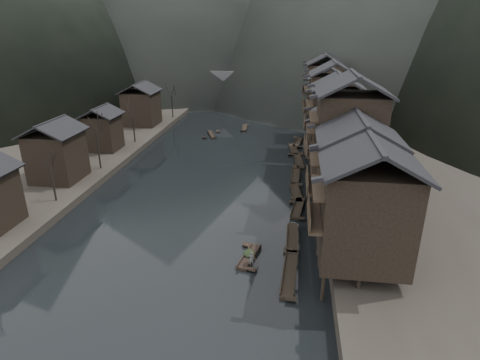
# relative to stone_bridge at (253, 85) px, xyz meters

# --- Properties ---
(water) EXTENTS (300.00, 300.00, 0.00)m
(water) POSITION_rel_stone_bridge_xyz_m (0.00, -72.00, -5.11)
(water) COLOR black
(water) RESTS_ON ground
(right_bank) EXTENTS (40.00, 200.00, 1.80)m
(right_bank) POSITION_rel_stone_bridge_xyz_m (35.00, -32.00, -4.21)
(right_bank) COLOR #2D2823
(right_bank) RESTS_ON ground
(left_bank) EXTENTS (40.00, 200.00, 1.20)m
(left_bank) POSITION_rel_stone_bridge_xyz_m (-35.00, -32.00, -4.51)
(left_bank) COLOR #2D2823
(left_bank) RESTS_ON ground
(stilt_houses) EXTENTS (9.00, 67.60, 16.59)m
(stilt_houses) POSITION_rel_stone_bridge_xyz_m (17.28, -52.36, 3.91)
(stilt_houses) COLOR black
(stilt_houses) RESTS_ON ground
(left_houses) EXTENTS (8.10, 53.20, 8.73)m
(left_houses) POSITION_rel_stone_bridge_xyz_m (-20.50, -51.88, 0.55)
(left_houses) COLOR black
(left_houses) RESTS_ON left_bank
(bare_trees) EXTENTS (3.88, 63.12, 7.76)m
(bare_trees) POSITION_rel_stone_bridge_xyz_m (-17.00, -52.51, 1.26)
(bare_trees) COLOR black
(bare_trees) RESTS_ON left_bank
(moored_sampans) EXTENTS (2.77, 49.74, 0.47)m
(moored_sampans) POSITION_rel_stone_bridge_xyz_m (11.89, -57.33, -4.91)
(moored_sampans) COLOR black
(moored_sampans) RESTS_ON water
(midriver_boats) EXTENTS (10.88, 33.99, 0.45)m
(midriver_boats) POSITION_rel_stone_bridge_xyz_m (-2.07, -18.68, -4.91)
(midriver_boats) COLOR black
(midriver_boats) RESTS_ON water
(stone_bridge) EXTENTS (40.00, 6.00, 9.00)m
(stone_bridge) POSITION_rel_stone_bridge_xyz_m (0.00, 0.00, 0.00)
(stone_bridge) COLOR #4C4C4F
(stone_bridge) RESTS_ON ground
(hero_sampan) EXTENTS (2.02, 4.99, 0.43)m
(hero_sampan) POSITION_rel_stone_bridge_xyz_m (7.58, -76.96, -4.91)
(hero_sampan) COLOR black
(hero_sampan) RESTS_ON water
(cargo_heap) EXTENTS (1.09, 1.42, 0.65)m
(cargo_heap) POSITION_rel_stone_bridge_xyz_m (7.53, -76.74, -4.35)
(cargo_heap) COLOR black
(cargo_heap) RESTS_ON hero_sampan
(boatman) EXTENTS (0.60, 0.41, 1.61)m
(boatman) POSITION_rel_stone_bridge_xyz_m (7.97, -78.64, -3.87)
(boatman) COLOR #555557
(boatman) RESTS_ON hero_sampan
(bamboo_pole) EXTENTS (1.15, 1.64, 3.42)m
(bamboo_pole) POSITION_rel_stone_bridge_xyz_m (8.17, -78.64, -1.36)
(bamboo_pole) COLOR #8C7A51
(bamboo_pole) RESTS_ON boatman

